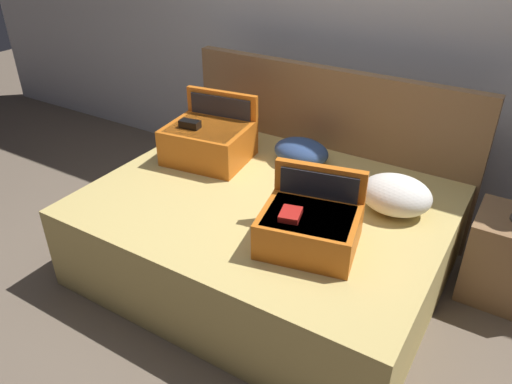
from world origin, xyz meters
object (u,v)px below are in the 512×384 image
object	(u,v)px
hard_case_large	(209,140)
bed	(266,235)
pillow_near_headboard	(301,152)
nightstand	(510,259)
hard_case_medium	(310,225)
pillow_center_head	(396,195)

from	to	relation	value
hard_case_large	bed	bearing A→B (deg)	-29.79
pillow_near_headboard	nightstand	size ratio (longest dim) A/B	0.71
nightstand	pillow_near_headboard	bearing A→B (deg)	-178.87
hard_case_medium	pillow_near_headboard	xyz separation A→B (m)	(-0.43, 0.76, -0.04)
hard_case_large	nightstand	world-z (taller)	hard_case_large
hard_case_medium	pillow_near_headboard	distance (m)	0.88
pillow_center_head	nightstand	size ratio (longest dim) A/B	0.75
hard_case_large	hard_case_medium	size ratio (longest dim) A/B	1.05
hard_case_medium	nightstand	bearing A→B (deg)	29.94
pillow_near_headboard	hard_case_large	bearing A→B (deg)	-153.89
bed	pillow_near_headboard	distance (m)	0.60
bed	hard_case_large	xyz separation A→B (m)	(-0.57, 0.23, 0.39)
hard_case_large	pillow_center_head	world-z (taller)	hard_case_large
bed	nightstand	world-z (taller)	bed
bed	pillow_center_head	size ratio (longest dim) A/B	5.15
bed	hard_case_medium	size ratio (longest dim) A/B	3.73
hard_case_medium	nightstand	world-z (taller)	hard_case_medium
bed	nightstand	size ratio (longest dim) A/B	3.88
bed	hard_case_medium	xyz separation A→B (m)	(0.40, -0.27, 0.37)
hard_case_medium	pillow_center_head	xyz separation A→B (m)	(0.25, 0.52, -0.02)
pillow_near_headboard	nightstand	distance (m)	1.35
hard_case_large	pillow_center_head	size ratio (longest dim) A/B	1.45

